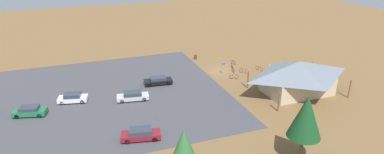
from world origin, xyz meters
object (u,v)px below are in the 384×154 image
object	(u,v)px
car_green_mid_lot	(30,111)
visitor_crossing_yard	(270,68)
pine_west	(306,117)
bicycle_orange_by_bin	(259,69)
bicycle_teal_mid_cluster	(310,69)
bicycle_black_lone_east	(233,70)
bike_pavilion	(298,75)
visitor_near_lot	(280,66)
bicycle_red_lone_west	(234,62)
bicycle_blue_edge_north	(244,71)
car_white_inner_stall	(73,98)
lot_sign	(223,67)
pine_far_east	(184,150)
bicycle_white_yard_right	(232,66)
car_black_near_entry	(158,81)
bicycle_yellow_yard_center	(298,71)
car_maroon_second_row	(141,134)
bicycle_silver_near_sign	(234,77)
trash_bin	(196,57)
car_silver_by_curb	(133,96)

from	to	relation	value
car_green_mid_lot	visitor_crossing_yard	distance (m)	39.97
pine_west	bicycle_orange_by_bin	world-z (taller)	pine_west
bicycle_teal_mid_cluster	car_green_mid_lot	distance (m)	47.67
pine_west	bicycle_black_lone_east	bearing A→B (deg)	-100.98
bike_pavilion	visitor_near_lot	bearing A→B (deg)	-108.73
bicycle_black_lone_east	car_green_mid_lot	distance (m)	34.31
bicycle_red_lone_west	bicycle_blue_edge_north	bearing A→B (deg)	85.33
bicycle_blue_edge_north	car_white_inner_stall	world-z (taller)	car_white_inner_stall
lot_sign	bicycle_teal_mid_cluster	distance (m)	16.42
bicycle_red_lone_west	bike_pavilion	bearing A→B (deg)	101.74
pine_far_east	bicycle_black_lone_east	world-z (taller)	pine_far_east
pine_west	bicycle_blue_edge_north	xyz separation A→B (m)	(-6.77, -25.42, -4.88)
bicycle_white_yard_right	bike_pavilion	bearing A→B (deg)	107.31
car_black_near_entry	bicycle_yellow_yard_center	bearing A→B (deg)	171.70
visitor_crossing_yard	visitor_near_lot	world-z (taller)	visitor_near_lot
bicycle_orange_by_bin	car_black_near_entry	distance (m)	19.40
pine_far_east	car_maroon_second_row	xyz separation A→B (m)	(2.12, -9.94, -3.59)
bicycle_red_lone_west	car_white_inner_stall	xyz separation A→B (m)	(30.20, 6.82, 0.39)
pine_far_east	bicycle_silver_near_sign	size ratio (longest dim) A/B	4.23
bike_pavilion	car_maroon_second_row	xyz separation A→B (m)	(26.11, 4.86, -2.33)
bicycle_silver_near_sign	car_black_near_entry	world-z (taller)	car_black_near_entry
pine_far_east	bicycle_red_lone_west	bearing A→B (deg)	-124.37
lot_sign	bicycle_black_lone_east	world-z (taller)	lot_sign
bicycle_red_lone_west	car_maroon_second_row	world-z (taller)	car_maroon_second_row
car_green_mid_lot	visitor_near_lot	size ratio (longest dim) A/B	2.63
visitor_crossing_yard	bike_pavilion	bearing A→B (deg)	85.30
bicycle_yellow_yard_center	bicycle_teal_mid_cluster	size ratio (longest dim) A/B	1.06
bicycle_blue_edge_north	visitor_crossing_yard	world-z (taller)	visitor_crossing_yard
bicycle_teal_mid_cluster	bicycle_silver_near_sign	bearing A→B (deg)	-4.80
visitor_crossing_yard	bicycle_yellow_yard_center	bearing A→B (deg)	158.52
bicycle_red_lone_west	visitor_crossing_yard	size ratio (longest dim) A/B	0.96
visitor_near_lot	bicycle_orange_by_bin	bearing A→B (deg)	-19.30
bike_pavilion	car_white_inner_stall	distance (m)	34.63
car_black_near_entry	trash_bin	bearing A→B (deg)	-136.29
bicycle_white_yard_right	bicycle_orange_by_bin	xyz separation A→B (m)	(-4.01, 3.27, 0.04)
bicycle_red_lone_west	visitor_crossing_yard	world-z (taller)	visitor_crossing_yard
bicycle_orange_by_bin	car_white_inner_stall	world-z (taller)	car_white_inner_stall
lot_sign	car_maroon_second_row	size ratio (longest dim) A/B	0.44
pine_far_east	bicycle_silver_near_sign	world-z (taller)	pine_far_east
bicycle_orange_by_bin	bicycle_red_lone_west	bearing A→B (deg)	-59.16
bicycle_red_lone_west	car_white_inner_stall	bearing A→B (deg)	12.73
lot_sign	bicycle_black_lone_east	size ratio (longest dim) A/B	1.31
car_black_near_entry	car_green_mid_lot	bearing A→B (deg)	12.91
bicycle_orange_by_bin	car_green_mid_lot	distance (m)	39.04
lot_sign	car_white_inner_stall	bearing A→B (deg)	6.09
bicycle_white_yard_right	bicycle_silver_near_sign	xyz separation A→B (m)	(2.27, 5.29, 0.01)
bike_pavilion	pine_west	distance (m)	18.24
bicycle_red_lone_west	car_maroon_second_row	distance (m)	30.67
car_white_inner_stall	car_green_mid_lot	size ratio (longest dim) A/B	0.97
car_silver_by_curb	car_maroon_second_row	bearing A→B (deg)	83.81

